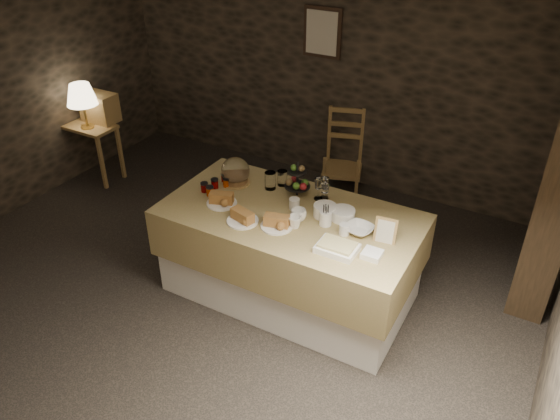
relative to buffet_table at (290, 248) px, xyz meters
The scene contains 27 objects.
ground_plane 0.85m from the buffet_table, 156.25° to the right, with size 5.50×5.00×0.01m, color black.
room_shell 1.28m from the buffet_table, 156.25° to the right, with size 5.52×5.02×2.60m.
buffet_table is the anchor object (origin of this frame).
console_table 3.23m from the buffet_table, 166.37° to the left, with size 0.65×0.37×0.70m.
table_lamp 3.22m from the buffet_table, 167.04° to the left, with size 0.35×0.35×0.53m.
wine_rack 3.25m from the buffet_table, 163.05° to the left, with size 0.42×0.26×0.34m, color olive.
chair 2.10m from the buffet_table, 100.11° to the left, with size 0.56×0.54×0.75m.
framed_picture 2.64m from the buffet_table, 109.76° to the left, with size 0.45×0.04×0.55m.
plate_stack_a 0.50m from the buffet_table, 21.95° to the left, with size 0.19×0.19×0.10m, color white.
plate_stack_b 0.59m from the buffet_table, 18.58° to the left, with size 0.20×0.20×0.09m, color white.
cutlery_holder 0.53m from the buffet_table, ahead, with size 0.10×0.10×0.12m, color white.
cup_a 0.43m from the buffet_table, 29.34° to the right, with size 0.13×0.13×0.10m, color white.
cup_b 0.46m from the buffet_table, 51.91° to the right, with size 0.11×0.11×0.10m, color white.
mug_c 0.42m from the buffet_table, 93.82° to the left, with size 0.09×0.09×0.10m, color white.
mug_d 0.66m from the buffet_table, ahead, with size 0.08×0.08×0.09m, color white.
bowl 0.72m from the buffet_table, ahead, with size 0.22×0.22×0.05m, color white.
cake_dome 0.85m from the buffet_table, 162.44° to the left, with size 0.26×0.26×0.26m.
fruit_stand 0.58m from the buffet_table, 106.75° to the left, with size 0.23×0.23×0.32m.
bread_platter_left 0.72m from the buffet_table, 165.36° to the right, with size 0.26×0.26×0.11m.
bread_platter_center 0.57m from the buffet_table, 132.79° to the right, with size 0.26×0.26×0.11m.
bread_platter_right 0.46m from the buffet_table, 89.83° to the right, with size 0.26×0.26×0.11m.
jam_jars 0.87m from the buffet_table, behind, with size 0.18×0.32×0.07m.
tart_dish 0.74m from the buffet_table, 27.94° to the right, with size 0.30×0.22×0.07m.
square_dish 0.92m from the buffet_table, 16.05° to the right, with size 0.14×0.14×0.04m, color white.
menu_frame 0.94m from the buffet_table, ahead, with size 0.17×0.02×0.22m, color olive.
storage_jar_a 0.63m from the buffet_table, 141.59° to the left, with size 0.10×0.10×0.16m, color white.
storage_jar_b 0.65m from the buffet_table, 126.78° to the left, with size 0.09×0.09×0.14m, color white.
Camera 1 is at (2.42, -3.09, 3.28)m, focal length 35.00 mm.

